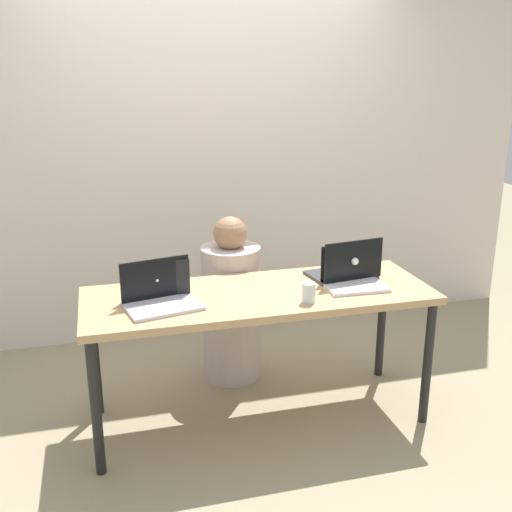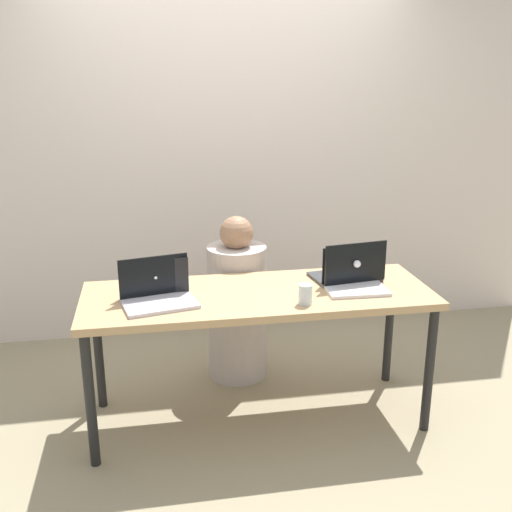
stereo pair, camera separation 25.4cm
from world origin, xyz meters
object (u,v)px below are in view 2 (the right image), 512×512
(laptop_back_left, at_px, (156,284))
(water_glass_right, at_px, (305,296))
(laptop_back_right, at_px, (348,272))
(laptop_front_right, at_px, (354,281))
(laptop_front_left, at_px, (158,294))
(person_at_center, at_px, (237,307))

(laptop_back_left, bearing_deg, water_glass_right, 157.95)
(laptop_back_right, height_order, water_glass_right, laptop_back_right)
(water_glass_right, bearing_deg, laptop_front_right, 27.72)
(laptop_back_right, height_order, laptop_front_right, laptop_back_right)
(laptop_front_left, xyz_separation_m, laptop_back_right, (1.04, 0.15, 0.00))
(laptop_front_right, distance_m, water_glass_right, 0.35)
(laptop_back_left, height_order, laptop_back_right, laptop_back_right)
(person_at_center, relative_size, water_glass_right, 10.12)
(person_at_center, relative_size, laptop_front_left, 2.62)
(person_at_center, relative_size, laptop_back_left, 3.03)
(laptop_back_left, relative_size, water_glass_right, 3.34)
(person_at_center, distance_m, water_glass_right, 0.83)
(laptop_front_left, distance_m, laptop_front_right, 1.04)
(laptop_front_left, relative_size, laptop_back_right, 1.02)
(laptop_back_right, bearing_deg, water_glass_right, 33.91)
(laptop_front_right, bearing_deg, laptop_back_left, 174.07)
(laptop_front_left, bearing_deg, water_glass_right, -23.28)
(laptop_back_right, bearing_deg, laptop_front_right, 78.52)
(person_at_center, distance_m, laptop_front_left, 0.83)
(laptop_front_left, relative_size, water_glass_right, 3.86)
(person_at_center, height_order, laptop_back_right, person_at_center)
(laptop_front_right, bearing_deg, laptop_front_left, -176.84)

